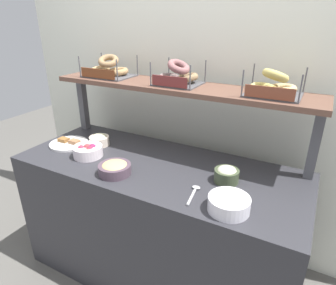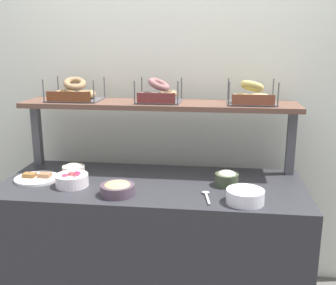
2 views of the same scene
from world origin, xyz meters
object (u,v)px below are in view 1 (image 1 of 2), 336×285
at_px(bowl_tuna_salad, 227,174).
at_px(serving_spoon_near_plate, 194,192).
at_px(bowl_cream_cheese, 229,202).
at_px(bowl_beet_salad, 88,151).
at_px(serving_plate_white, 69,143).
at_px(bowl_potato_salad, 99,140).
at_px(bagel_basket_plain, 273,87).
at_px(bagel_basket_poppy, 178,76).
at_px(bagel_basket_everything, 109,70).
at_px(bowl_hummus, 115,168).

height_order(bowl_tuna_salad, serving_spoon_near_plate, bowl_tuna_salad).
relative_size(bowl_cream_cheese, serving_spoon_near_plate, 1.10).
relative_size(bowl_beet_salad, serving_plate_white, 0.72).
bearing_deg(bowl_tuna_salad, bowl_potato_salad, 176.67).
bearing_deg(bowl_cream_cheese, bagel_basket_plain, 84.78).
bearing_deg(bagel_basket_poppy, serving_spoon_near_plate, -54.33).
distance_m(bowl_beet_salad, serving_spoon_near_plate, 0.76).
height_order(bowl_potato_salad, bowl_beet_salad, bowl_beet_salad).
xyz_separation_m(bowl_beet_salad, bagel_basket_everything, (-0.10, 0.38, 0.44)).
height_order(bowl_potato_salad, bagel_basket_everything, bagel_basket_everything).
bearing_deg(bowl_beet_salad, serving_spoon_near_plate, -4.90).
bearing_deg(serving_spoon_near_plate, bagel_basket_poppy, 125.67).
height_order(bowl_potato_salad, serving_plate_white, bowl_potato_salad).
xyz_separation_m(bowl_tuna_salad, bagel_basket_poppy, (-0.43, 0.26, 0.44)).
bearing_deg(bowl_hummus, bowl_tuna_salad, 20.45).
relative_size(serving_plate_white, serving_spoon_near_plate, 1.47).
bearing_deg(bowl_hummus, bowl_cream_cheese, -2.18).
bearing_deg(bagel_basket_poppy, bowl_hummus, -107.69).
relative_size(bowl_tuna_salad, bagel_basket_poppy, 0.48).
bearing_deg(bagel_basket_poppy, bowl_beet_salad, -139.15).
distance_m(bowl_cream_cheese, serving_spoon_near_plate, 0.21).
xyz_separation_m(bowl_cream_cheese, serving_plate_white, (-1.20, 0.20, -0.03)).
bearing_deg(bowl_beet_salad, bagel_basket_everything, 104.24).
bearing_deg(bagel_basket_everything, serving_spoon_near_plate, -27.51).
bearing_deg(bagel_basket_everything, bowl_tuna_salad, -15.26).
bearing_deg(bowl_hummus, bagel_basket_plain, 33.65).
bearing_deg(bagel_basket_everything, bagel_basket_plain, -0.17).
distance_m(bowl_cream_cheese, bowl_tuna_salad, 0.26).
bearing_deg(bowl_hummus, serving_spoon_near_plate, 4.02).
bearing_deg(bagel_basket_everything, bowl_hummus, -51.30).
xyz_separation_m(serving_plate_white, serving_spoon_near_plate, (1.00, -0.14, -0.00)).
distance_m(bowl_hummus, bowl_potato_salad, 0.43).
distance_m(bowl_cream_cheese, bowl_beet_salad, 0.96).
height_order(serving_spoon_near_plate, bagel_basket_plain, bagel_basket_plain).
height_order(serving_plate_white, bagel_basket_plain, bagel_basket_plain).
distance_m(bowl_beet_salad, serving_plate_white, 0.26).
distance_m(bowl_cream_cheese, bagel_basket_everything, 1.24).
distance_m(bowl_hummus, bagel_basket_plain, 0.96).
distance_m(bowl_cream_cheese, bowl_hummus, 0.67).
bearing_deg(bowl_hummus, bowl_potato_salad, 141.67).
distance_m(bowl_hummus, bowl_beet_salad, 0.30).
bearing_deg(bagel_basket_everything, bowl_cream_cheese, -25.61).
bearing_deg(bowl_beet_salad, bagel_basket_poppy, 40.85).
bearing_deg(bowl_hummus, bagel_basket_poppy, 72.31).
height_order(bowl_cream_cheese, bowl_hummus, bowl_cream_cheese).
bearing_deg(bowl_potato_salad, bagel_basket_plain, 11.04).
relative_size(bowl_tuna_salad, serving_spoon_near_plate, 0.76).
xyz_separation_m(bowl_potato_salad, bagel_basket_everything, (-0.04, 0.21, 0.44)).
xyz_separation_m(bowl_potato_salad, bowl_beet_salad, (0.05, -0.17, -0.00)).
relative_size(bowl_beet_salad, bagel_basket_everything, 0.57).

